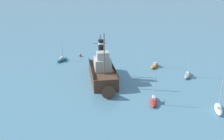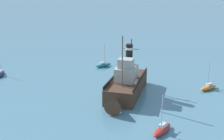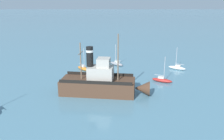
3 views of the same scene
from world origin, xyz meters
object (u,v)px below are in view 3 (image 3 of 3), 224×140
object	(u,v)px
sailboat_orange	(83,68)
sailboat_white	(177,67)
sailboat_red	(162,80)
old_tugboat	(101,83)
sailboat_grey	(117,63)

from	to	relation	value
sailboat_orange	sailboat_white	size ratio (longest dim) A/B	1.00
sailboat_red	old_tugboat	bearing A→B (deg)	-63.32
sailboat_grey	sailboat_white	world-z (taller)	same
old_tugboat	sailboat_white	bearing A→B (deg)	130.69
sailboat_red	sailboat_white	size ratio (longest dim) A/B	1.00
sailboat_grey	sailboat_red	world-z (taller)	same
old_tugboat	sailboat_red	bearing A→B (deg)	116.68
sailboat_white	sailboat_red	bearing A→B (deg)	-31.04
sailboat_white	old_tugboat	bearing A→B (deg)	-49.31
old_tugboat	sailboat_white	world-z (taller)	old_tugboat
sailboat_grey	sailboat_white	size ratio (longest dim) A/B	1.00
sailboat_orange	sailboat_red	xyz separation A→B (m)	(7.69, 15.61, 0.00)
sailboat_grey	sailboat_orange	world-z (taller)	same
sailboat_grey	sailboat_orange	bearing A→B (deg)	-62.23
old_tugboat	sailboat_orange	bearing A→B (deg)	-161.09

